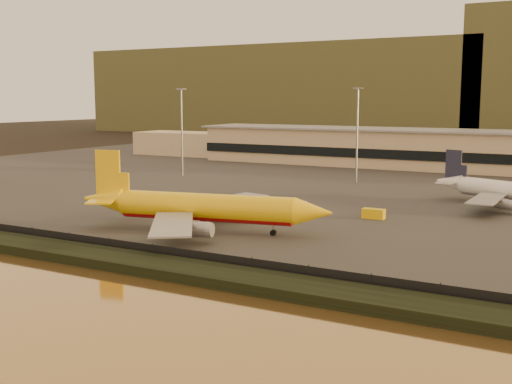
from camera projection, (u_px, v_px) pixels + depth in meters
ground at (237, 247)px, 98.83m from camera, size 900.00×900.00×0.00m
embankment at (171, 268)px, 84.01m from camera, size 320.00×7.00×1.40m
tarmac at (408, 179)px, 181.05m from camera, size 320.00×220.00×0.20m
perimeter_fence at (188, 257)px, 87.38m from camera, size 300.00×0.05×2.20m
terminal_building at (391, 148)px, 213.56m from camera, size 202.00×25.00×12.60m
apron_light_masts at (449, 128)px, 154.29m from camera, size 152.20×12.20×25.40m
distant_hills at (486, 84)px, 398.54m from camera, size 470.00×160.00×70.00m
dhl_cargo_jet at (202, 208)px, 109.55m from camera, size 44.99×43.36×13.51m
gse_vehicle_yellow at (374, 214)px, 121.24m from camera, size 4.19×1.91×1.88m
gse_vehicle_white at (297, 205)px, 131.72m from camera, size 3.73×1.73×1.66m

